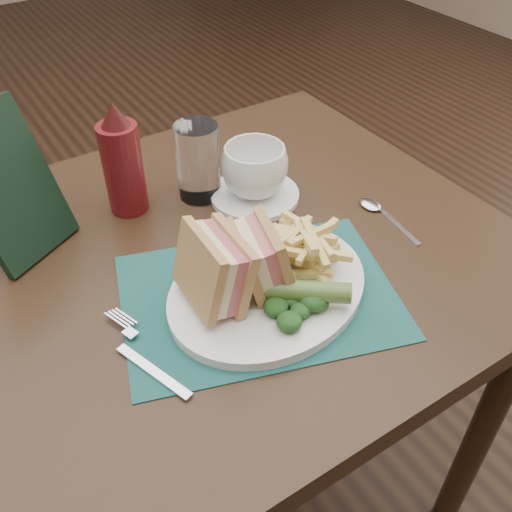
{
  "coord_description": "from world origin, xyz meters",
  "views": [
    {
      "loc": [
        -0.3,
        -1.09,
        1.31
      ],
      "look_at": [
        0.02,
        -0.59,
        0.8
      ],
      "focal_mm": 40.0,
      "sensor_mm": 36.0,
      "label": 1
    }
  ],
  "objects_px": {
    "plate": "(268,289)",
    "check_presenter": "(9,187)",
    "coffee_cup": "(255,171)",
    "saucer": "(255,195)",
    "drinking_glass": "(198,162)",
    "ketchup_bottle": "(122,159)",
    "placemat": "(259,296)",
    "table_main": "(221,398)",
    "sandwich_half_a": "(199,274)",
    "sandwich_half_b": "(245,260)"
  },
  "relations": [
    {
      "from": "plate",
      "to": "coffee_cup",
      "type": "height_order",
      "value": "coffee_cup"
    },
    {
      "from": "coffee_cup",
      "to": "ketchup_bottle",
      "type": "xyz_separation_m",
      "value": [
        -0.19,
        0.09,
        0.04
      ]
    },
    {
      "from": "plate",
      "to": "coffee_cup",
      "type": "distance_m",
      "value": 0.24
    },
    {
      "from": "coffee_cup",
      "to": "check_presenter",
      "type": "bearing_deg",
      "value": 167.85
    },
    {
      "from": "placemat",
      "to": "coffee_cup",
      "type": "relative_size",
      "value": 3.42
    },
    {
      "from": "ketchup_bottle",
      "to": "saucer",
      "type": "bearing_deg",
      "value": -24.61
    },
    {
      "from": "sandwich_half_b",
      "to": "coffee_cup",
      "type": "bearing_deg",
      "value": 69.57
    },
    {
      "from": "table_main",
      "to": "sandwich_half_b",
      "type": "xyz_separation_m",
      "value": [
        -0.01,
        -0.11,
        0.44
      ]
    },
    {
      "from": "table_main",
      "to": "drinking_glass",
      "type": "distance_m",
      "value": 0.47
    },
    {
      "from": "drinking_glass",
      "to": "check_presenter",
      "type": "relative_size",
      "value": 0.58
    },
    {
      "from": "table_main",
      "to": "coffee_cup",
      "type": "relative_size",
      "value": 8.27
    },
    {
      "from": "drinking_glass",
      "to": "check_presenter",
      "type": "height_order",
      "value": "check_presenter"
    },
    {
      "from": "sandwich_half_b",
      "to": "coffee_cup",
      "type": "distance_m",
      "value": 0.24
    },
    {
      "from": "table_main",
      "to": "saucer",
      "type": "height_order",
      "value": "saucer"
    },
    {
      "from": "sandwich_half_a",
      "to": "coffee_cup",
      "type": "xyz_separation_m",
      "value": [
        0.2,
        0.19,
        -0.02
      ]
    },
    {
      "from": "sandwich_half_a",
      "to": "sandwich_half_b",
      "type": "height_order",
      "value": "sandwich_half_a"
    },
    {
      "from": "sandwich_half_b",
      "to": "ketchup_bottle",
      "type": "relative_size",
      "value": 0.51
    },
    {
      "from": "ketchup_bottle",
      "to": "check_presenter",
      "type": "height_order",
      "value": "check_presenter"
    },
    {
      "from": "sandwich_half_a",
      "to": "drinking_glass",
      "type": "height_order",
      "value": "drinking_glass"
    },
    {
      "from": "placemat",
      "to": "drinking_glass",
      "type": "bearing_deg",
      "value": 78.92
    },
    {
      "from": "sandwich_half_a",
      "to": "plate",
      "type": "bearing_deg",
      "value": -7.15
    },
    {
      "from": "table_main",
      "to": "plate",
      "type": "height_order",
      "value": "plate"
    },
    {
      "from": "table_main",
      "to": "ketchup_bottle",
      "type": "bearing_deg",
      "value": 108.79
    },
    {
      "from": "sandwich_half_b",
      "to": "coffee_cup",
      "type": "relative_size",
      "value": 0.88
    },
    {
      "from": "coffee_cup",
      "to": "plate",
      "type": "bearing_deg",
      "value": -118.27
    },
    {
      "from": "saucer",
      "to": "ketchup_bottle",
      "type": "distance_m",
      "value": 0.23
    },
    {
      "from": "plate",
      "to": "drinking_glass",
      "type": "xyz_separation_m",
      "value": [
        0.04,
        0.26,
        0.06
      ]
    },
    {
      "from": "table_main",
      "to": "drinking_glass",
      "type": "height_order",
      "value": "drinking_glass"
    },
    {
      "from": "plate",
      "to": "check_presenter",
      "type": "distance_m",
      "value": 0.39
    },
    {
      "from": "saucer",
      "to": "drinking_glass",
      "type": "xyz_separation_m",
      "value": [
        -0.07,
        0.06,
        0.06
      ]
    },
    {
      "from": "placemat",
      "to": "ketchup_bottle",
      "type": "relative_size",
      "value": 2.0
    },
    {
      "from": "saucer",
      "to": "table_main",
      "type": "bearing_deg",
      "value": -147.86
    },
    {
      "from": "sandwich_half_a",
      "to": "coffee_cup",
      "type": "relative_size",
      "value": 0.99
    },
    {
      "from": "placemat",
      "to": "sandwich_half_a",
      "type": "xyz_separation_m",
      "value": [
        -0.08,
        0.01,
        0.07
      ]
    },
    {
      "from": "table_main",
      "to": "check_presenter",
      "type": "relative_size",
      "value": 4.02
    },
    {
      "from": "placemat",
      "to": "coffee_cup",
      "type": "height_order",
      "value": "coffee_cup"
    },
    {
      "from": "placemat",
      "to": "ketchup_bottle",
      "type": "bearing_deg",
      "value": 102.66
    },
    {
      "from": "placemat",
      "to": "ketchup_bottle",
      "type": "xyz_separation_m",
      "value": [
        -0.07,
        0.29,
        0.09
      ]
    },
    {
      "from": "coffee_cup",
      "to": "check_presenter",
      "type": "height_order",
      "value": "check_presenter"
    },
    {
      "from": "coffee_cup",
      "to": "ketchup_bottle",
      "type": "relative_size",
      "value": 0.58
    },
    {
      "from": "coffee_cup",
      "to": "placemat",
      "type": "bearing_deg",
      "value": -121.38
    },
    {
      "from": "table_main",
      "to": "sandwich_half_a",
      "type": "xyz_separation_m",
      "value": [
        -0.07,
        -0.11,
        0.45
      ]
    },
    {
      "from": "placemat",
      "to": "ketchup_bottle",
      "type": "distance_m",
      "value": 0.31
    },
    {
      "from": "saucer",
      "to": "drinking_glass",
      "type": "distance_m",
      "value": 0.11
    },
    {
      "from": "placemat",
      "to": "drinking_glass",
      "type": "distance_m",
      "value": 0.27
    },
    {
      "from": "plate",
      "to": "coffee_cup",
      "type": "bearing_deg",
      "value": 47.9
    },
    {
      "from": "plate",
      "to": "check_presenter",
      "type": "xyz_separation_m",
      "value": [
        -0.25,
        0.28,
        0.1
      ]
    },
    {
      "from": "table_main",
      "to": "check_presenter",
      "type": "distance_m",
      "value": 0.56
    },
    {
      "from": "sandwich_half_a",
      "to": "coffee_cup",
      "type": "bearing_deg",
      "value": 45.59
    },
    {
      "from": "saucer",
      "to": "drinking_glass",
      "type": "relative_size",
      "value": 1.15
    }
  ]
}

